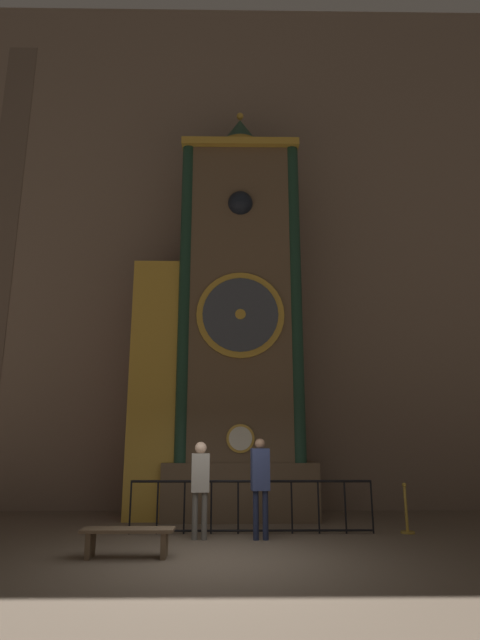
% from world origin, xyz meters
% --- Properties ---
extents(ground_plane, '(28.00, 28.00, 0.00)m').
position_xyz_m(ground_plane, '(0.00, 0.00, 0.00)').
color(ground_plane, brown).
extents(cathedral_back_wall, '(24.00, 0.32, 15.85)m').
position_xyz_m(cathedral_back_wall, '(-0.09, 5.64, 7.92)').
color(cathedral_back_wall, '#7A6656').
rests_on(cathedral_back_wall, ground_plane).
extents(clock_tower, '(4.51, 1.78, 10.99)m').
position_xyz_m(clock_tower, '(0.11, 4.22, 4.63)').
color(clock_tower, brown).
rests_on(clock_tower, ground_plane).
extents(railing_fence, '(4.90, 0.05, 1.02)m').
position_xyz_m(railing_fence, '(0.65, 2.26, 0.57)').
color(railing_fence, black).
rests_on(railing_fence, ground_plane).
extents(visitor_near, '(0.36, 0.25, 1.78)m').
position_xyz_m(visitor_near, '(-0.35, 1.65, 1.08)').
color(visitor_near, '#58554F').
rests_on(visitor_near, ground_plane).
extents(visitor_far, '(0.37, 0.26, 1.84)m').
position_xyz_m(visitor_far, '(0.80, 1.62, 1.11)').
color(visitor_far, '#1B213A').
rests_on(visitor_far, ground_plane).
extents(stanchion_post, '(0.28, 0.28, 0.97)m').
position_xyz_m(stanchion_post, '(3.78, 2.28, 0.31)').
color(stanchion_post, '#B28E33').
rests_on(stanchion_post, ground_plane).
extents(visitor_bench, '(1.47, 0.40, 0.44)m').
position_xyz_m(visitor_bench, '(-1.40, 0.22, 0.32)').
color(visitor_bench, brown).
rests_on(visitor_bench, ground_plane).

